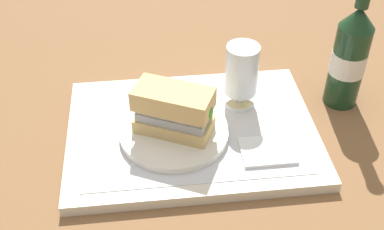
{
  "coord_description": "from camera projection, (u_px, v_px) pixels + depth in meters",
  "views": [
    {
      "loc": [
        -0.08,
        -0.66,
        0.61
      ],
      "look_at": [
        0.0,
        0.0,
        0.05
      ],
      "focal_mm": 46.51,
      "sensor_mm": 36.0,
      "label": 1
    }
  ],
  "objects": [
    {
      "name": "plate",
      "position": [
        174.0,
        132.0,
        0.86
      ],
      "size": [
        0.19,
        0.19,
        0.01
      ],
      "primitive_type": "cylinder",
      "color": "silver",
      "rests_on": "placemat"
    },
    {
      "name": "placemat",
      "position": [
        192.0,
        128.0,
        0.89
      ],
      "size": [
        0.38,
        0.27,
        0.0
      ],
      "primitive_type": "cube",
      "color": "silver",
      "rests_on": "tray"
    },
    {
      "name": "beer_glass",
      "position": [
        241.0,
        74.0,
        0.89
      ],
      "size": [
        0.06,
        0.06,
        0.12
      ],
      "color": "silver",
      "rests_on": "placemat"
    },
    {
      "name": "napkin_folded",
      "position": [
        267.0,
        151.0,
        0.83
      ],
      "size": [
        0.09,
        0.07,
        0.01
      ],
      "primitive_type": "cube",
      "color": "white",
      "rests_on": "placemat"
    },
    {
      "name": "ground_plane",
      "position": [
        192.0,
        136.0,
        0.9
      ],
      "size": [
        3.0,
        3.0,
        0.0
      ],
      "primitive_type": "plane",
      "color": "brown"
    },
    {
      "name": "beer_bottle",
      "position": [
        350.0,
        56.0,
        0.91
      ],
      "size": [
        0.07,
        0.07,
        0.27
      ],
      "color": "#19381E",
      "rests_on": "ground_plane"
    },
    {
      "name": "tray",
      "position": [
        192.0,
        132.0,
        0.89
      ],
      "size": [
        0.44,
        0.32,
        0.02
      ],
      "primitive_type": "cube",
      "color": "beige",
      "rests_on": "ground_plane"
    },
    {
      "name": "sandwich",
      "position": [
        175.0,
        110.0,
        0.83
      ],
      "size": [
        0.14,
        0.11,
        0.08
      ],
      "rotation": [
        0.0,
        0.0,
        -0.44
      ],
      "color": "tan",
      "rests_on": "plate"
    }
  ]
}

